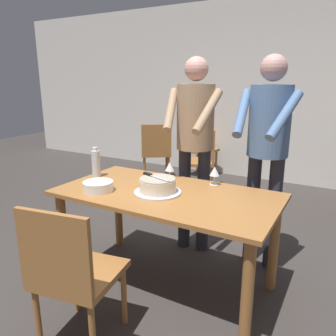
# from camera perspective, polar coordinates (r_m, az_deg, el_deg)

# --- Properties ---
(ground_plane) EXTENTS (14.00, 14.00, 0.00)m
(ground_plane) POSITION_cam_1_polar(r_m,az_deg,el_deg) (2.73, -0.26, -19.26)
(ground_plane) COLOR #383330
(back_wall) EXTENTS (10.00, 0.12, 2.70)m
(back_wall) POSITION_cam_1_polar(r_m,az_deg,el_deg) (5.30, 17.72, 12.36)
(back_wall) COLOR silver
(back_wall) RESTS_ON ground_plane
(main_dining_table) EXTENTS (1.58, 0.83, 0.75)m
(main_dining_table) POSITION_cam_1_polar(r_m,az_deg,el_deg) (2.43, -0.28, -6.76)
(main_dining_table) COLOR #9E6633
(main_dining_table) RESTS_ON ground_plane
(cake_on_platter) EXTENTS (0.34, 0.34, 0.11)m
(cake_on_platter) POSITION_cam_1_polar(r_m,az_deg,el_deg) (2.36, -1.80, -3.14)
(cake_on_platter) COLOR silver
(cake_on_platter) RESTS_ON main_dining_table
(cake_knife) EXTENTS (0.26, 0.11, 0.02)m
(cake_knife) POSITION_cam_1_polar(r_m,az_deg,el_deg) (2.39, -2.92, -1.27)
(cake_knife) COLOR silver
(cake_knife) RESTS_ON cake_on_platter
(plate_stack) EXTENTS (0.22, 0.22, 0.07)m
(plate_stack) POSITION_cam_1_polar(r_m,az_deg,el_deg) (2.46, -11.94, -3.09)
(plate_stack) COLOR white
(plate_stack) RESTS_ON main_dining_table
(wine_glass_near) EXTENTS (0.08, 0.08, 0.14)m
(wine_glass_near) POSITION_cam_1_polar(r_m,az_deg,el_deg) (2.55, 8.03, -0.67)
(wine_glass_near) COLOR silver
(wine_glass_near) RESTS_ON main_dining_table
(wine_glass_far) EXTENTS (0.08, 0.08, 0.14)m
(wine_glass_far) POSITION_cam_1_polar(r_m,az_deg,el_deg) (2.66, 0.29, 0.15)
(wine_glass_far) COLOR silver
(wine_glass_far) RESTS_ON main_dining_table
(water_bottle) EXTENTS (0.07, 0.07, 0.25)m
(water_bottle) POSITION_cam_1_polar(r_m,az_deg,el_deg) (2.80, -12.31, 0.81)
(water_bottle) COLOR silver
(water_bottle) RESTS_ON main_dining_table
(person_cutting_cake) EXTENTS (0.46, 0.57, 1.72)m
(person_cutting_cake) POSITION_cam_1_polar(r_m,az_deg,el_deg) (2.88, 4.63, 5.78)
(person_cutting_cake) COLOR #2D2D38
(person_cutting_cake) RESTS_ON ground_plane
(person_standing_beside) EXTENTS (0.47, 0.56, 1.72)m
(person_standing_beside) POSITION_cam_1_polar(r_m,az_deg,el_deg) (2.71, 16.80, 4.61)
(person_standing_beside) COLOR #2D2D38
(person_standing_beside) RESTS_ON ground_plane
(chair_near_side) EXTENTS (0.51, 0.51, 0.90)m
(chair_near_side) POSITION_cam_1_polar(r_m,az_deg,el_deg) (2.02, -16.22, -16.78)
(chair_near_side) COLOR #9E6633
(chair_near_side) RESTS_ON ground_plane
(background_chair_0) EXTENTS (0.61, 0.61, 0.90)m
(background_chair_0) POSITION_cam_1_polar(r_m,az_deg,el_deg) (5.04, -2.06, 3.10)
(background_chair_0) COLOR #9E6633
(background_chair_0) RESTS_ON ground_plane
(background_chair_1) EXTENTS (0.50, 0.50, 0.90)m
(background_chair_1) POSITION_cam_1_polar(r_m,az_deg,el_deg) (5.29, 5.26, 3.62)
(background_chair_1) COLOR #9E6633
(background_chair_1) RESTS_ON ground_plane
(background_chair_2) EXTENTS (0.59, 0.59, 0.90)m
(background_chair_2) POSITION_cam_1_polar(r_m,az_deg,el_deg) (4.59, 6.04, 1.80)
(background_chair_2) COLOR #9E6633
(background_chair_2) RESTS_ON ground_plane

